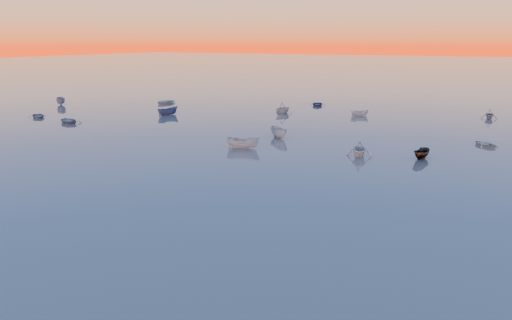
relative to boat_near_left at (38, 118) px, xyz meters
The scene contains 5 objects.
ground 74.79m from the boat_near_left, 49.35° to the left, with size 600.00×600.00×0.00m, color #645C53.
moored_fleet 49.69m from the boat_near_left, 11.31° to the left, with size 124.00×58.00×1.20m, color silver, non-canonical shape.
boat_near_left is the anchor object (origin of this frame).
boat_near_center 42.25m from the boat_near_left, ahead, with size 4.03×1.70×1.39m, color silver.
boat_near_right 55.55m from the boat_near_left, ahead, with size 3.73×1.68×1.31m, color silver.
Camera 1 is at (20.71, -14.12, 12.73)m, focal length 35.00 mm.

